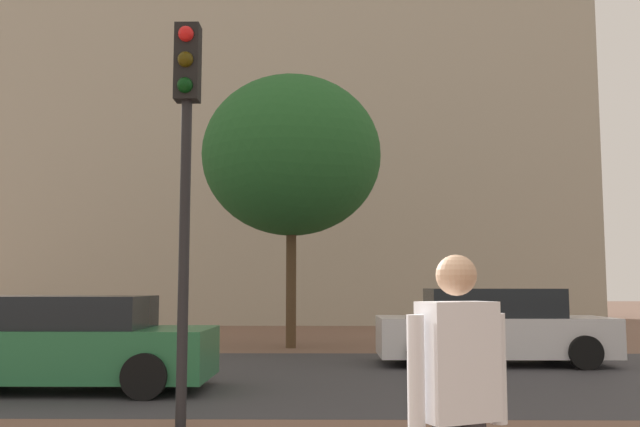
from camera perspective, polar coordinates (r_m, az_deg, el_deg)
name	(u,v)px	position (r m, az deg, el deg)	size (l,w,h in m)	color
ground_plane	(301,366)	(14.23, -1.55, -12.20)	(120.00, 120.00, 0.00)	brown
street_asphalt_strip	(297,375)	(12.68, -1.84, -12.96)	(120.00, 8.19, 0.00)	#38383D
landmark_building	(271,77)	(35.03, -4.02, 10.96)	(26.90, 11.08, 37.58)	#B2A893
person_skater	(457,401)	(3.90, 11.05, -14.63)	(0.56, 0.40, 1.73)	#333338
car_green	(63,344)	(11.53, -20.04, -9.91)	(4.47, 1.99, 1.41)	#287042
car_white	(493,328)	(14.77, 13.80, -8.99)	(4.60, 2.00, 1.51)	silver
traffic_light_pole	(186,142)	(8.21, -10.80, 5.74)	(0.28, 0.34, 4.58)	black
tree_curb_far	(292,156)	(18.45, -2.31, 4.67)	(4.65, 4.65, 7.04)	#4C3823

